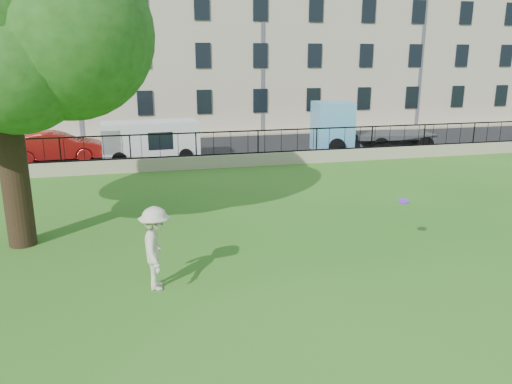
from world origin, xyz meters
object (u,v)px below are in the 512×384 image
object	(u,v)px
man	(156,248)
red_sedan	(57,147)
white_van	(151,141)
frisbee	(404,201)
blue_truck	(371,126)

from	to	relation	value
man	red_sedan	size ratio (longest dim) A/B	0.43
man	white_van	world-z (taller)	white_van
frisbee	blue_truck	bearing A→B (deg)	66.55
man	white_van	size ratio (longest dim) A/B	0.41
red_sedan	white_van	bearing A→B (deg)	-106.00
red_sedan	blue_truck	world-z (taller)	blue_truck
man	blue_truck	xyz separation A→B (m)	(12.65, 14.79, 0.40)
frisbee	white_van	size ratio (longest dim) A/B	0.06
man	frisbee	distance (m)	6.55
red_sedan	blue_truck	distance (m)	16.80
red_sedan	blue_truck	bearing A→B (deg)	-97.18
white_van	blue_truck	world-z (taller)	blue_truck
white_van	blue_truck	xyz separation A→B (m)	(12.15, 0.00, 0.36)
man	red_sedan	distance (m)	16.32
man	blue_truck	bearing A→B (deg)	-36.59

